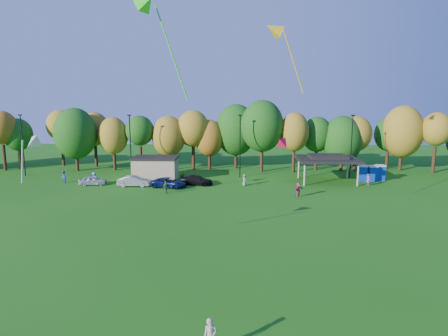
{
  "coord_description": "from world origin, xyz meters",
  "views": [
    {
      "loc": [
        1.39,
        -17.45,
        11.72
      ],
      "look_at": [
        0.69,
        6.0,
        7.48
      ],
      "focal_mm": 32.0,
      "sensor_mm": 36.0,
      "label": 1
    }
  ],
  "objects_px": {
    "car_b": "(134,181)",
    "car_d": "(197,180)",
    "porta_potties": "(372,173)",
    "car_a": "(93,180)",
    "car_c": "(169,183)",
    "kite_flyer": "(210,336)"
  },
  "relations": [
    {
      "from": "car_b",
      "to": "car_d",
      "type": "distance_m",
      "value": 8.22
    },
    {
      "from": "porta_potties",
      "to": "car_d",
      "type": "bearing_deg",
      "value": -171.92
    },
    {
      "from": "car_a",
      "to": "car_d",
      "type": "distance_m",
      "value": 13.83
    },
    {
      "from": "car_b",
      "to": "car_c",
      "type": "relative_size",
      "value": 0.92
    },
    {
      "from": "porta_potties",
      "to": "car_b",
      "type": "relative_size",
      "value": 0.89
    },
    {
      "from": "porta_potties",
      "to": "car_a",
      "type": "bearing_deg",
      "value": -173.99
    },
    {
      "from": "porta_potties",
      "to": "kite_flyer",
      "type": "height_order",
      "value": "porta_potties"
    },
    {
      "from": "car_a",
      "to": "car_b",
      "type": "height_order",
      "value": "car_b"
    },
    {
      "from": "kite_flyer",
      "to": "car_d",
      "type": "distance_m",
      "value": 35.73
    },
    {
      "from": "car_a",
      "to": "car_b",
      "type": "xyz_separation_m",
      "value": [
        5.69,
        -0.64,
        0.07
      ]
    },
    {
      "from": "porta_potties",
      "to": "kite_flyer",
      "type": "bearing_deg",
      "value": -117.46
    },
    {
      "from": "porta_potties",
      "to": "car_c",
      "type": "bearing_deg",
      "value": -169.56
    },
    {
      "from": "porta_potties",
      "to": "car_a",
      "type": "relative_size",
      "value": 1.03
    },
    {
      "from": "porta_potties",
      "to": "car_b",
      "type": "bearing_deg",
      "value": -171.83
    },
    {
      "from": "kite_flyer",
      "to": "car_c",
      "type": "height_order",
      "value": "kite_flyer"
    },
    {
      "from": "car_b",
      "to": "car_d",
      "type": "height_order",
      "value": "car_b"
    },
    {
      "from": "car_d",
      "to": "car_a",
      "type": "bearing_deg",
      "value": 104.1
    },
    {
      "from": "porta_potties",
      "to": "car_d",
      "type": "relative_size",
      "value": 0.86
    },
    {
      "from": "car_c",
      "to": "car_d",
      "type": "distance_m",
      "value": 3.8
    },
    {
      "from": "car_d",
      "to": "car_b",
      "type": "bearing_deg",
      "value": 110.22
    },
    {
      "from": "car_b",
      "to": "car_c",
      "type": "xyz_separation_m",
      "value": [
        4.72,
        -0.45,
        -0.06
      ]
    },
    {
      "from": "kite_flyer",
      "to": "car_c",
      "type": "bearing_deg",
      "value": 88.81
    }
  ]
}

